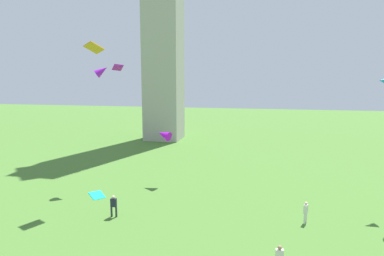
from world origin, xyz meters
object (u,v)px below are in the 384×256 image
at_px(kite_flying_1, 97,195).
at_px(kite_flying_4, 102,71).
at_px(kite_flying_2, 118,67).
at_px(kite_flying_0, 164,135).
at_px(person_0, 114,205).
at_px(kite_flying_6, 94,48).
at_px(person_1, 306,211).
at_px(kite_flying_5, 384,81).

bearing_deg(kite_flying_1, kite_flying_4, -134.14).
height_order(kite_flying_1, kite_flying_2, kite_flying_2).
bearing_deg(kite_flying_0, person_0, 12.88).
height_order(person_0, kite_flying_6, kite_flying_6).
height_order(person_1, kite_flying_5, kite_flying_5).
bearing_deg(kite_flying_6, person_1, 109.19).
relative_size(kite_flying_4, kite_flying_5, 1.49).
distance_m(person_0, kite_flying_5, 25.40).
distance_m(kite_flying_4, kite_flying_5, 26.81).
relative_size(person_0, kite_flying_6, 1.12).
relative_size(kite_flying_4, kite_flying_6, 1.12).
bearing_deg(person_0, kite_flying_1, -80.00).
distance_m(person_0, kite_flying_1, 5.83).
bearing_deg(kite_flying_6, kite_flying_2, 63.46).
bearing_deg(kite_flying_5, kite_flying_2, -81.07).
distance_m(kite_flying_5, kite_flying_6, 25.71).
bearing_deg(kite_flying_2, kite_flying_1, 124.74).
height_order(person_1, kite_flying_2, kite_flying_2).
distance_m(person_0, kite_flying_2, 11.47).
bearing_deg(kite_flying_0, kite_flying_5, 105.85).
xyz_separation_m(kite_flying_2, kite_flying_4, (-6.78, 11.06, 0.03)).
bearing_deg(person_1, kite_flying_6, -74.45).
xyz_separation_m(kite_flying_1, kite_flying_5, (20.71, 12.83, 7.32)).
bearing_deg(kite_flying_4, kite_flying_2, -171.68).
bearing_deg(kite_flying_5, kite_flying_4, -109.96).
relative_size(person_0, person_1, 1.04).
xyz_separation_m(kite_flying_0, kite_flying_6, (-4.69, -5.71, 8.73)).
height_order(person_0, kite_flying_1, kite_flying_1).
height_order(kite_flying_4, kite_flying_6, kite_flying_6).
bearing_deg(person_1, kite_flying_5, 152.89).
bearing_deg(kite_flying_1, kite_flying_5, 143.18).
height_order(person_1, kite_flying_4, kite_flying_4).
xyz_separation_m(person_1, kite_flying_1, (-13.97, -6.97, 2.75)).
height_order(kite_flying_0, kite_flying_6, kite_flying_6).
bearing_deg(kite_flying_6, person_0, 64.66).
bearing_deg(kite_flying_0, kite_flying_4, -56.24).
relative_size(kite_flying_2, kite_flying_4, 0.56).
relative_size(person_0, kite_flying_5, 1.49).
bearing_deg(kite_flying_4, kite_flying_5, -114.28).
relative_size(person_0, kite_flying_0, 0.97).
distance_m(kite_flying_0, kite_flying_4, 9.30).
bearing_deg(kite_flying_4, kite_flying_0, -100.57).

